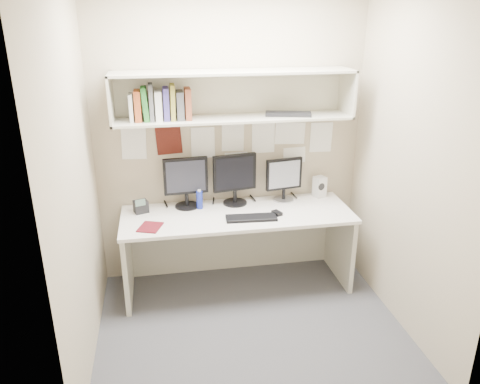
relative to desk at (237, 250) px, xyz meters
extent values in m
cube|color=#404044|center=(0.00, -0.65, -0.37)|extent=(2.40, 2.00, 0.01)
cube|color=tan|center=(0.00, 0.35, 0.93)|extent=(2.40, 0.02, 2.60)
cube|color=tan|center=(0.00, -1.65, 0.93)|extent=(2.40, 0.02, 2.60)
cube|color=tan|center=(-1.20, -0.65, 0.93)|extent=(0.02, 2.00, 2.60)
cube|color=tan|center=(1.20, -0.65, 0.93)|extent=(0.02, 2.00, 2.60)
cube|color=silver|center=(0.00, -0.01, 0.35)|extent=(2.00, 0.70, 0.03)
cube|color=beige|center=(0.00, 0.32, -0.02)|extent=(1.96, 0.02, 0.70)
cube|color=beige|center=(0.00, 0.16, 1.16)|extent=(2.00, 0.38, 0.02)
cube|color=beige|center=(0.00, 0.16, 1.54)|extent=(2.00, 0.38, 0.02)
cube|color=beige|center=(0.00, 0.34, 1.35)|extent=(2.00, 0.02, 0.40)
cube|color=beige|center=(-0.99, 0.16, 1.35)|extent=(0.02, 0.38, 0.40)
cube|color=beige|center=(0.99, 0.16, 1.35)|extent=(0.02, 0.38, 0.40)
cylinder|color=black|center=(-0.42, 0.21, 0.37)|extent=(0.21, 0.21, 0.02)
cylinder|color=black|center=(-0.42, 0.21, 0.43)|extent=(0.04, 0.04, 0.11)
cube|color=black|center=(-0.42, 0.22, 0.65)|extent=(0.39, 0.06, 0.33)
cube|color=black|center=(-0.42, 0.20, 0.65)|extent=(0.34, 0.02, 0.28)
cylinder|color=black|center=(0.01, 0.21, 0.37)|extent=(0.22, 0.22, 0.02)
cylinder|color=black|center=(0.01, 0.21, 0.43)|extent=(0.04, 0.04, 0.11)
cube|color=black|center=(0.01, 0.22, 0.66)|extent=(0.40, 0.10, 0.34)
cube|color=black|center=(0.01, 0.20, 0.66)|extent=(0.34, 0.06, 0.29)
cylinder|color=#A5A5AA|center=(0.47, 0.21, 0.37)|extent=(0.19, 0.19, 0.01)
cylinder|color=black|center=(0.47, 0.21, 0.42)|extent=(0.03, 0.03, 0.09)
cube|color=black|center=(0.47, 0.22, 0.62)|extent=(0.34, 0.09, 0.29)
cube|color=#B4B4BA|center=(0.47, 0.20, 0.62)|extent=(0.30, 0.05, 0.25)
cube|color=black|center=(0.09, -0.15, 0.37)|extent=(0.44, 0.18, 0.02)
cube|color=black|center=(0.33, -0.10, 0.38)|extent=(0.09, 0.11, 0.03)
cube|color=silver|center=(0.83, 0.24, 0.46)|extent=(0.13, 0.13, 0.20)
cylinder|color=black|center=(0.83, 0.19, 0.48)|extent=(0.07, 0.03, 0.07)
cylinder|color=navy|center=(-0.31, 0.15, 0.44)|extent=(0.06, 0.06, 0.16)
cylinder|color=white|center=(-0.31, 0.15, 0.53)|extent=(0.03, 0.03, 0.02)
cube|color=#520E15|center=(-0.75, -0.18, 0.37)|extent=(0.23, 0.25, 0.01)
cube|color=black|center=(-0.82, 0.16, 0.42)|extent=(0.14, 0.13, 0.11)
cube|color=#4C6659|center=(-0.82, 0.10, 0.48)|extent=(0.09, 0.04, 0.06)
cube|color=silver|center=(-0.84, 0.15, 1.28)|extent=(0.03, 0.18, 0.22)
cube|color=#A2441E|center=(-0.78, 0.15, 1.30)|extent=(0.05, 0.18, 0.24)
cube|color=#246D27|center=(-0.73, 0.15, 1.31)|extent=(0.04, 0.18, 0.27)
cube|color=#505256|center=(-0.68, 0.15, 1.32)|extent=(0.03, 0.18, 0.29)
cube|color=silver|center=(-0.62, 0.15, 1.29)|extent=(0.05, 0.18, 0.24)
cube|color=#3E3483|center=(-0.56, 0.15, 1.30)|extent=(0.05, 0.18, 0.26)
cube|color=olive|center=(-0.51, 0.15, 1.32)|extent=(0.04, 0.18, 0.28)
cube|color=#3F3F41|center=(-0.45, 0.15, 1.29)|extent=(0.06, 0.18, 0.23)
cube|color=brown|center=(-0.38, 0.15, 1.30)|extent=(0.05, 0.18, 0.25)
cube|color=black|center=(0.46, 0.13, 1.19)|extent=(0.41, 0.24, 0.03)
camera|label=1|loc=(-0.64, -3.69, 1.99)|focal=35.00mm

